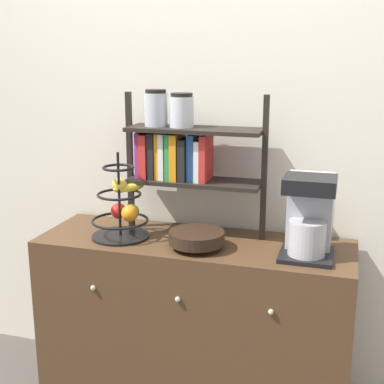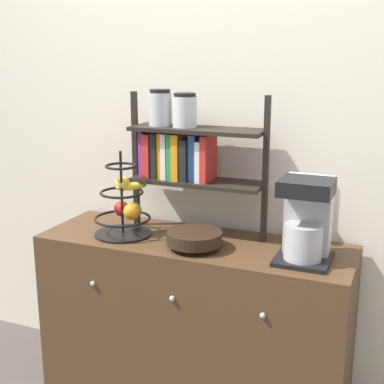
# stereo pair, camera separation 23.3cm
# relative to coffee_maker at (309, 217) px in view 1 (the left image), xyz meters

# --- Properties ---
(wall_back) EXTENTS (7.00, 0.05, 2.60)m
(wall_back) POSITION_rel_coffee_maker_xyz_m (-0.50, 0.31, 0.33)
(wall_back) COLOR silver
(wall_back) RESTS_ON ground_plane
(sideboard) EXTENTS (1.41, 0.48, 0.80)m
(sideboard) POSITION_rel_coffee_maker_xyz_m (-0.50, 0.03, -0.57)
(sideboard) COLOR #4C331E
(sideboard) RESTS_ON ground_plane
(coffee_maker) EXTENTS (0.22, 0.23, 0.34)m
(coffee_maker) POSITION_rel_coffee_maker_xyz_m (0.00, 0.00, 0.00)
(coffee_maker) COLOR black
(coffee_maker) RESTS_ON sideboard
(fruit_stand) EXTENTS (0.26, 0.26, 0.39)m
(fruit_stand) POSITION_rel_coffee_maker_xyz_m (-0.83, -0.00, -0.04)
(fruit_stand) COLOR black
(fruit_stand) RESTS_ON sideboard
(wooden_bowl) EXTENTS (0.24, 0.24, 0.08)m
(wooden_bowl) POSITION_rel_coffee_maker_xyz_m (-0.46, -0.05, -0.12)
(wooden_bowl) COLOR black
(wooden_bowl) RESTS_ON sideboard
(shelf_hutch) EXTENTS (0.66, 0.20, 0.66)m
(shelf_hutch) POSITION_rel_coffee_maker_xyz_m (-0.61, 0.15, 0.23)
(shelf_hutch) COLOR black
(shelf_hutch) RESTS_ON sideboard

